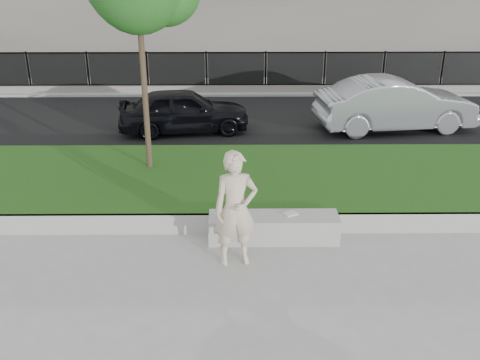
{
  "coord_description": "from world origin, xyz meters",
  "views": [
    {
      "loc": [
        0.46,
        -7.89,
        4.85
      ],
      "look_at": [
        0.54,
        1.2,
        1.02
      ],
      "focal_mm": 40.0,
      "sensor_mm": 36.0,
      "label": 1
    }
  ],
  "objects_px": {
    "book": "(291,214)",
    "car_dark": "(184,110)",
    "car_silver": "(395,104)",
    "stone_bench": "(274,228)",
    "man": "(236,209)"
  },
  "relations": [
    {
      "from": "stone_bench",
      "to": "man",
      "type": "xyz_separation_m",
      "value": [
        -0.7,
        -0.77,
        0.75
      ]
    },
    {
      "from": "man",
      "to": "car_silver",
      "type": "distance_m",
      "value": 8.8
    },
    {
      "from": "book",
      "to": "car_dark",
      "type": "bearing_deg",
      "value": 83.83
    },
    {
      "from": "book",
      "to": "car_silver",
      "type": "xyz_separation_m",
      "value": [
        3.73,
        6.6,
        0.31
      ]
    },
    {
      "from": "book",
      "to": "car_dark",
      "type": "xyz_separation_m",
      "value": [
        -2.5,
        6.42,
        0.19
      ]
    },
    {
      "from": "stone_bench",
      "to": "car_silver",
      "type": "distance_m",
      "value": 7.8
    },
    {
      "from": "book",
      "to": "car_silver",
      "type": "bearing_deg",
      "value": 33.08
    },
    {
      "from": "man",
      "to": "car_dark",
      "type": "distance_m",
      "value": 7.41
    },
    {
      "from": "man",
      "to": "car_silver",
      "type": "height_order",
      "value": "man"
    },
    {
      "from": "stone_bench",
      "to": "car_silver",
      "type": "xyz_separation_m",
      "value": [
        4.03,
        6.65,
        0.56
      ]
    },
    {
      "from": "man",
      "to": "book",
      "type": "height_order",
      "value": "man"
    },
    {
      "from": "man",
      "to": "book",
      "type": "relative_size",
      "value": 8.47
    },
    {
      "from": "stone_bench",
      "to": "car_dark",
      "type": "xyz_separation_m",
      "value": [
        -2.2,
        6.48,
        0.44
      ]
    },
    {
      "from": "book",
      "to": "car_silver",
      "type": "relative_size",
      "value": 0.05
    },
    {
      "from": "stone_bench",
      "to": "car_silver",
      "type": "height_order",
      "value": "car_silver"
    }
  ]
}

